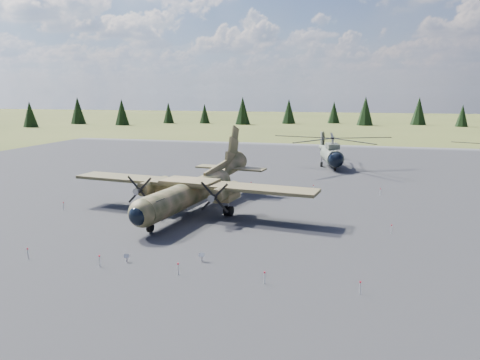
# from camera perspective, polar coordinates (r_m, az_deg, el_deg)

# --- Properties ---
(ground) EXTENTS (500.00, 500.00, 0.00)m
(ground) POSITION_cam_1_polar(r_m,az_deg,el_deg) (45.39, -3.38, -4.99)
(ground) COLOR brown
(ground) RESTS_ON ground
(apron) EXTENTS (120.00, 120.00, 0.04)m
(apron) POSITION_cam_1_polar(r_m,az_deg,el_deg) (54.68, -0.10, -2.26)
(apron) COLOR #56565B
(apron) RESTS_ON ground
(transport_plane) EXTENTS (26.49, 23.94, 8.71)m
(transport_plane) POSITION_cam_1_polar(r_m,az_deg,el_deg) (48.71, -5.61, -0.91)
(transport_plane) COLOR #363C20
(transport_plane) RESTS_ON ground
(helicopter_near) EXTENTS (24.01, 25.31, 5.07)m
(helicopter_near) POSITION_cam_1_polar(r_m,az_deg,el_deg) (77.50, 11.14, 4.08)
(helicopter_near) COLOR slate
(helicopter_near) RESTS_ON ground
(info_placard_left) EXTENTS (0.42, 0.26, 0.61)m
(info_placard_left) POSITION_cam_1_polar(r_m,az_deg,el_deg) (35.58, -13.66, -9.09)
(info_placard_left) COLOR gray
(info_placard_left) RESTS_ON ground
(info_placard_right) EXTENTS (0.45, 0.23, 0.68)m
(info_placard_right) POSITION_cam_1_polar(r_m,az_deg,el_deg) (34.80, -4.68, -9.18)
(info_placard_right) COLOR gray
(info_placard_right) RESTS_ON ground
(barrier_fence) EXTENTS (33.12, 29.62, 0.85)m
(barrier_fence) POSITION_cam_1_polar(r_m,az_deg,el_deg) (45.33, -3.98, -4.36)
(barrier_fence) COLOR silver
(barrier_fence) RESTS_ON ground
(treeline) EXTENTS (301.71, 303.36, 10.95)m
(treeline) POSITION_cam_1_polar(r_m,az_deg,el_deg) (41.83, 0.97, 0.55)
(treeline) COLOR black
(treeline) RESTS_ON ground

